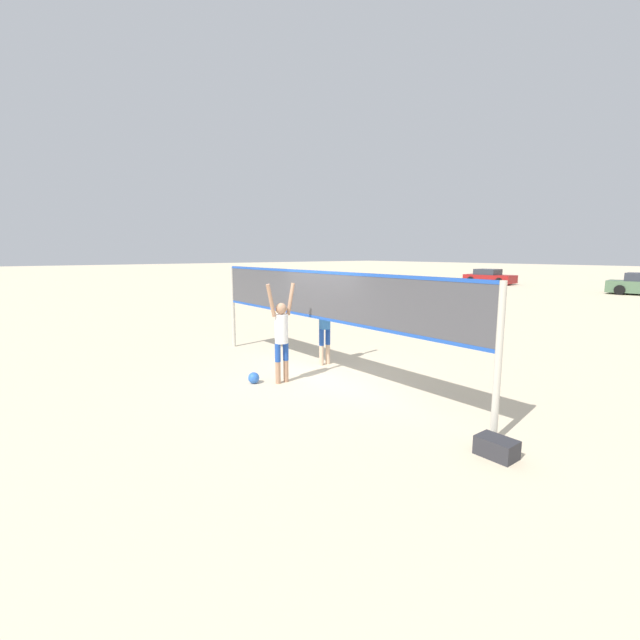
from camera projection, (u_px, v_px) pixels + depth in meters
name	position (u px, v px, depth m)	size (l,w,h in m)	color
ground_plane	(320.00, 378.00, 9.43)	(200.00, 200.00, 0.00)	beige
volleyball_net	(320.00, 301.00, 9.16)	(8.29, 0.10, 2.36)	beige
player_spiker	(281.00, 331.00, 8.92)	(0.28, 0.70, 2.11)	tan
player_blocker	(325.00, 318.00, 10.38)	(0.28, 0.71, 2.21)	beige
volleyball	(254.00, 378.00, 9.02)	(0.24, 0.24, 0.24)	blue
gear_bag	(497.00, 447.00, 5.77)	(0.51, 0.34, 0.26)	#2D2D33
parked_car_mid	(489.00, 277.00, 37.60)	(4.27, 2.19, 1.31)	maroon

